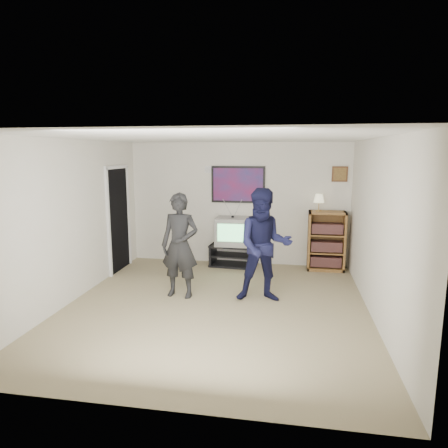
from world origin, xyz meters
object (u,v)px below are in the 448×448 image
(media_stand, at_px, (232,255))
(bookshelf, at_px, (326,241))
(person_short, at_px, (264,246))
(crt_television, at_px, (233,231))
(person_tall, at_px, (180,245))

(media_stand, height_order, bookshelf, bookshelf)
(bookshelf, relative_size, person_short, 0.66)
(media_stand, distance_m, bookshelf, 1.89)
(bookshelf, distance_m, person_short, 2.20)
(crt_television, bearing_deg, media_stand, 179.21)
(person_tall, height_order, person_short, person_short)
(media_stand, xyz_separation_m, bookshelf, (1.86, 0.05, 0.36))
(person_short, bearing_deg, media_stand, 105.17)
(media_stand, relative_size, bookshelf, 0.80)
(media_stand, bearing_deg, bookshelf, 7.01)
(media_stand, height_order, person_tall, person_tall)
(bookshelf, distance_m, person_tall, 3.10)
(person_short, bearing_deg, bookshelf, 52.57)
(media_stand, distance_m, crt_television, 0.50)
(crt_television, xyz_separation_m, person_tall, (-0.58, -1.86, 0.11))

